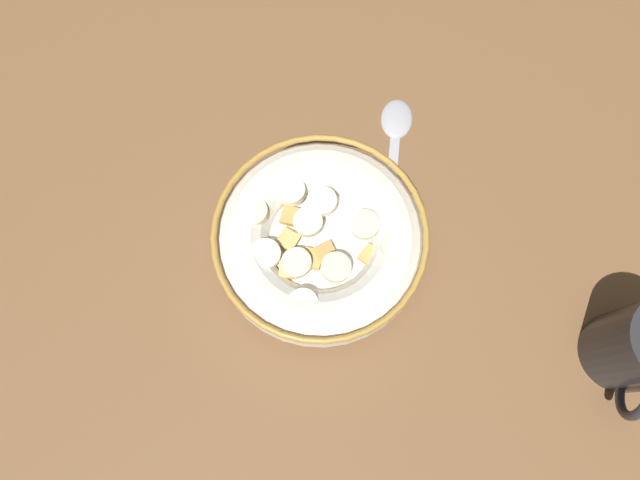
{
  "coord_description": "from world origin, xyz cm",
  "views": [
    {
      "loc": [
        14.65,
        5.32,
        54.41
      ],
      "look_at": [
        0.0,
        0.0,
        3.0
      ],
      "focal_mm": 32.31,
      "sensor_mm": 36.0,
      "label": 1
    }
  ],
  "objects": [
    {
      "name": "cereal_bowl",
      "position": [
        -0.0,
        -0.02,
        2.83
      ],
      "size": [
        19.83,
        19.83,
        5.32
      ],
      "color": "silver",
      "rests_on": "ground_plane"
    },
    {
      "name": "spoon",
      "position": [
        -14.17,
        3.22,
        0.34
      ],
      "size": [
        16.33,
        5.89,
        0.8
      ],
      "color": "#A5A5AD",
      "rests_on": "ground_plane"
    },
    {
      "name": "ground_plane",
      "position": [
        0.0,
        0.0,
        -1.0
      ],
      "size": [
        116.33,
        116.33,
        2.0
      ],
      "primitive_type": "cube",
      "color": "brown"
    }
  ]
}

